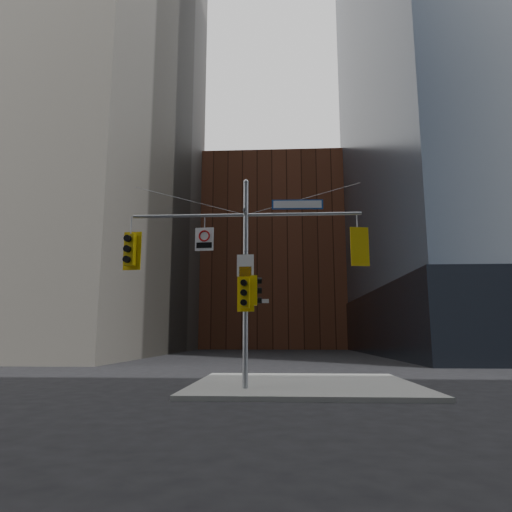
# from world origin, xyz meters

# --- Properties ---
(ground) EXTENTS (160.00, 160.00, 0.00)m
(ground) POSITION_xyz_m (0.00, 0.00, 0.00)
(ground) COLOR black
(ground) RESTS_ON ground
(sidewalk_corner) EXTENTS (8.00, 8.00, 0.15)m
(sidewalk_corner) POSITION_xyz_m (2.00, 4.00, 0.07)
(sidewalk_corner) COLOR gray
(sidewalk_corner) RESTS_ON ground
(tower_nw) EXTENTS (36.00, 36.00, 80.00)m
(tower_nw) POSITION_xyz_m (-28.00, 32.00, 40.00)
(tower_nw) COLOR slate
(tower_nw) RESTS_ON ground
(brick_midrise) EXTENTS (26.00, 20.00, 28.00)m
(brick_midrise) POSITION_xyz_m (0.00, 58.00, 14.00)
(brick_midrise) COLOR brown
(brick_midrise) RESTS_ON ground
(signal_assembly) EXTENTS (8.00, 0.80, 7.30)m
(signal_assembly) POSITION_xyz_m (0.00, 1.99, 4.42)
(signal_assembly) COLOR #909398
(signal_assembly) RESTS_ON ground
(traffic_light_west_arm) EXTENTS (0.65, 0.56, 1.37)m
(traffic_light_west_arm) POSITION_xyz_m (-4.06, 2.01, 4.80)
(traffic_light_west_arm) COLOR gold
(traffic_light_west_arm) RESTS_ON ground
(traffic_light_east_arm) EXTENTS (0.63, 0.56, 1.33)m
(traffic_light_east_arm) POSITION_xyz_m (3.83, 1.99, 4.80)
(traffic_light_east_arm) COLOR gold
(traffic_light_east_arm) RESTS_ON ground
(traffic_light_pole_side) EXTENTS (0.41, 0.35, 1.01)m
(traffic_light_pole_side) POSITION_xyz_m (0.32, 2.00, 3.35)
(traffic_light_pole_side) COLOR gold
(traffic_light_pole_side) RESTS_ON ground
(traffic_light_pole_front) EXTENTS (0.58, 0.49, 1.21)m
(traffic_light_pole_front) POSITION_xyz_m (0.00, 1.73, 3.24)
(traffic_light_pole_front) COLOR gold
(traffic_light_pole_front) RESTS_ON ground
(street_sign_blade) EXTENTS (1.78, 0.10, 0.35)m
(street_sign_blade) POSITION_xyz_m (1.80, 2.00, 6.35)
(street_sign_blade) COLOR #103F96
(street_sign_blade) RESTS_ON ground
(regulatory_sign_arm) EXTENTS (0.66, 0.11, 0.82)m
(regulatory_sign_arm) POSITION_xyz_m (-1.44, 1.97, 5.18)
(regulatory_sign_arm) COLOR silver
(regulatory_sign_arm) RESTS_ON ground
(regulatory_sign_pole) EXTENTS (0.58, 0.07, 0.75)m
(regulatory_sign_pole) POSITION_xyz_m (0.00, 1.88, 4.18)
(regulatory_sign_pole) COLOR silver
(regulatory_sign_pole) RESTS_ON ground
(street_blade_ew) EXTENTS (0.68, 0.07, 0.14)m
(street_blade_ew) POSITION_xyz_m (0.45, 2.00, 3.00)
(street_blade_ew) COLOR silver
(street_blade_ew) RESTS_ON ground
(street_blade_ns) EXTENTS (0.10, 0.68, 0.14)m
(street_blade_ns) POSITION_xyz_m (0.00, 2.45, 2.96)
(street_blade_ns) COLOR #145926
(street_blade_ns) RESTS_ON ground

